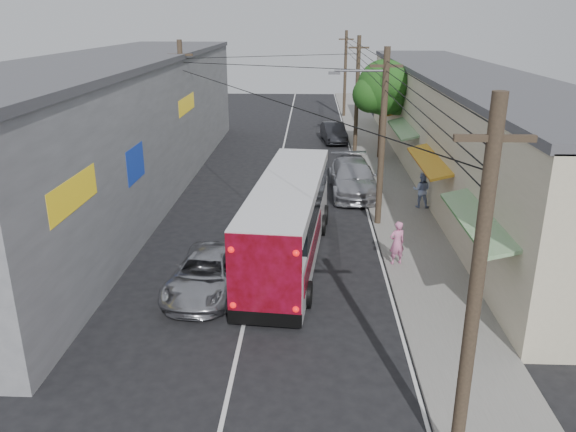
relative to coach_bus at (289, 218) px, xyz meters
name	(u,v)px	position (x,y,z in m)	size (l,w,h in m)	color
ground	(226,402)	(-1.21, -9.09, -1.67)	(120.00, 120.00, 0.00)	black
sidewalk	(387,182)	(5.29, 10.91, -1.61)	(3.00, 80.00, 0.12)	slate
building_right	(461,124)	(9.78, 12.91, 1.48)	(7.09, 40.00, 6.25)	beige
building_left	(115,125)	(-9.71, 8.90, 1.98)	(7.20, 36.00, 7.25)	gray
utility_poles	(330,111)	(1.92, 11.23, 2.46)	(11.80, 45.28, 8.00)	#473828
street_tree	(385,89)	(5.66, 16.92, 3.00)	(4.40, 4.00, 6.60)	#3F2B19
coach_bus	(289,218)	(0.00, 0.00, 0.00)	(3.39, 11.37, 3.23)	silver
jeepney	(207,274)	(-2.75, -3.09, -0.99)	(2.27, 4.93, 1.37)	#ACACB3
parked_suv	(353,178)	(3.16, 8.91, -0.79)	(2.46, 6.06, 1.76)	#A2A3AA
parked_car_mid	(354,168)	(3.39, 11.50, -0.94)	(1.73, 4.30, 1.47)	#25262A
parked_car_far	(334,132)	(2.59, 22.31, -0.94)	(1.55, 4.46, 1.47)	black
pedestrian_near	(397,243)	(4.19, -0.68, -0.68)	(0.63, 0.42, 1.74)	pink
pedestrian_far	(422,190)	(6.39, 6.27, -0.66)	(0.87, 0.68, 1.79)	#96AADB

